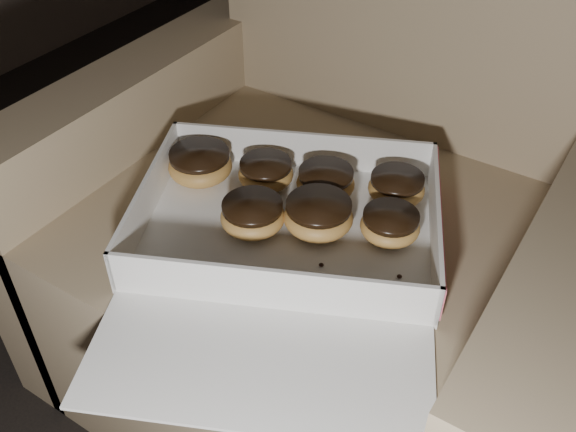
% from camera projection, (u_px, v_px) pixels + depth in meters
% --- Properties ---
extents(armchair, '(0.85, 0.72, 0.89)m').
position_uv_depth(armchair, '(328.00, 243.00, 1.09)').
color(armchair, '#94805E').
rests_on(armchair, floor).
extents(bakery_box, '(0.58, 0.62, 0.07)m').
position_uv_depth(bakery_box, '(286.00, 244.00, 0.90)').
color(bakery_box, white).
rests_on(bakery_box, armchair).
extents(donut_a, '(0.10, 0.10, 0.05)m').
position_uv_depth(donut_a, '(200.00, 164.00, 1.01)').
color(donut_a, gold).
rests_on(donut_a, bakery_box).
extents(donut_b, '(0.09, 0.09, 0.04)m').
position_uv_depth(donut_b, '(266.00, 173.00, 1.00)').
color(donut_b, gold).
rests_on(donut_b, bakery_box).
extents(donut_c, '(0.09, 0.09, 0.04)m').
position_uv_depth(donut_c, '(396.00, 187.00, 0.97)').
color(donut_c, gold).
rests_on(donut_c, bakery_box).
extents(donut_d, '(0.10, 0.10, 0.05)m').
position_uv_depth(donut_d, '(318.00, 215.00, 0.91)').
color(donut_d, gold).
rests_on(donut_d, bakery_box).
extents(donut_e, '(0.08, 0.08, 0.04)m').
position_uv_depth(donut_e, '(390.00, 225.00, 0.90)').
color(donut_e, gold).
rests_on(donut_e, bakery_box).
extents(donut_f, '(0.09, 0.09, 0.05)m').
position_uv_depth(donut_f, '(253.00, 215.00, 0.92)').
color(donut_f, gold).
rests_on(donut_f, bakery_box).
extents(donut_g, '(0.09, 0.09, 0.04)m').
position_uv_depth(donut_g, '(326.00, 182.00, 0.98)').
color(donut_g, gold).
rests_on(donut_g, bakery_box).
extents(crumb_a, '(0.01, 0.01, 0.00)m').
position_uv_depth(crumb_a, '(321.00, 265.00, 0.87)').
color(crumb_a, black).
rests_on(crumb_a, bakery_box).
extents(crumb_b, '(0.01, 0.01, 0.00)m').
position_uv_depth(crumb_b, '(175.00, 272.00, 0.86)').
color(crumb_b, black).
rests_on(crumb_b, bakery_box).
extents(crumb_c, '(0.01, 0.01, 0.00)m').
position_uv_depth(crumb_c, '(399.00, 276.00, 0.85)').
color(crumb_c, black).
rests_on(crumb_c, bakery_box).
extents(crumb_d, '(0.01, 0.01, 0.00)m').
position_uv_depth(crumb_d, '(316.00, 236.00, 0.92)').
color(crumb_d, black).
rests_on(crumb_d, bakery_box).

